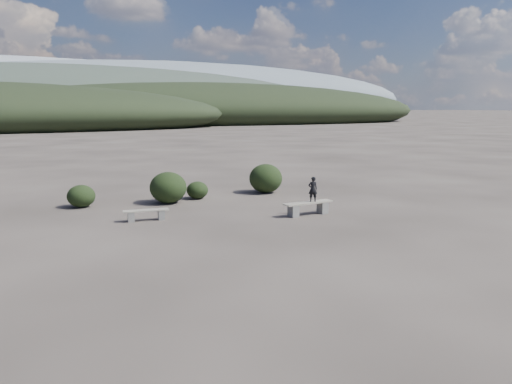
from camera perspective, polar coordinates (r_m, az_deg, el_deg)
name	(u,v)px	position (r m, az deg, el deg)	size (l,w,h in m)	color
ground	(290,251)	(14.16, 3.87, -6.71)	(1200.00, 1200.00, 0.00)	#302A26
bench_left	(146,214)	(18.15, -12.44, -2.48)	(1.61, 0.47, 0.40)	#65635E
bench_right	(308,207)	(18.74, 5.98, -1.73)	(2.02, 0.62, 0.50)	#65635E
seated_person	(313,189)	(18.73, 6.51, 0.32)	(0.34, 0.23, 0.94)	black
shrub_a	(81,196)	(21.29, -19.35, -0.45)	(1.11, 1.11, 0.91)	black
shrub_b	(168,188)	(21.24, -10.01, 0.50)	(1.54, 1.54, 1.32)	black
shrub_c	(197,190)	(22.13, -6.72, 0.21)	(0.96, 0.96, 0.76)	black
shrub_d	(266,178)	(23.49, 1.12, 1.57)	(1.56, 1.56, 1.36)	black
mountain_ridges	(35,97)	(351.19, -23.97, 9.94)	(500.00, 400.00, 56.00)	black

